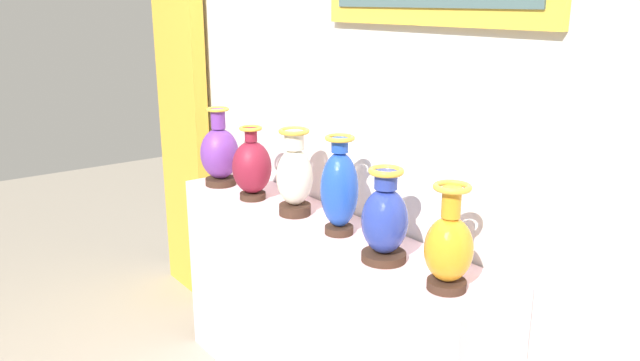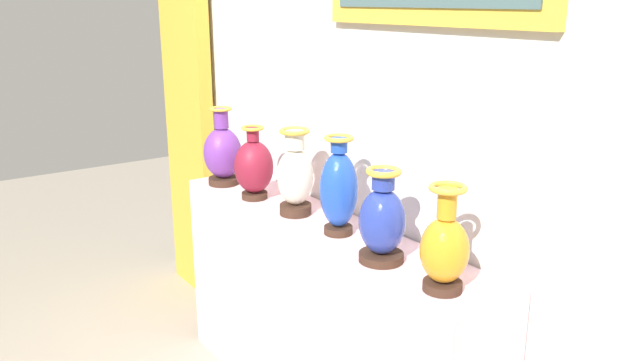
# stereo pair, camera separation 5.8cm
# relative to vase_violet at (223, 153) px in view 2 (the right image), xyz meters

# --- Properties ---
(display_shelf) EXTENTS (1.80, 0.35, 0.91)m
(display_shelf) POSITION_rel_vase_violet_xyz_m (0.74, 0.06, -0.61)
(display_shelf) COLOR beige
(display_shelf) RESTS_ON ground_plane
(back_wall) EXTENTS (3.93, 0.14, 2.65)m
(back_wall) POSITION_rel_vase_violet_xyz_m (0.75, 0.29, 0.29)
(back_wall) COLOR silver
(back_wall) RESTS_ON ground_plane
(curtain_gold) EXTENTS (0.51, 0.08, 2.31)m
(curtain_gold) POSITION_rel_vase_violet_xyz_m (-0.79, 0.18, 0.09)
(curtain_gold) COLOR gold
(curtain_gold) RESTS_ON ground_plane
(vase_violet) EXTENTS (0.19, 0.19, 0.38)m
(vase_violet) POSITION_rel_vase_violet_xyz_m (0.00, 0.00, 0.00)
(vase_violet) COLOR #382319
(vase_violet) RESTS_ON display_shelf
(vase_burgundy) EXTENTS (0.18, 0.18, 0.34)m
(vase_burgundy) POSITION_rel_vase_violet_xyz_m (0.29, 0.01, -0.01)
(vase_burgundy) COLOR #382319
(vase_burgundy) RESTS_ON display_shelf
(vase_ivory) EXTENTS (0.15, 0.15, 0.37)m
(vase_ivory) POSITION_rel_vase_violet_xyz_m (0.59, 0.04, 0.01)
(vase_ivory) COLOR #382319
(vase_ivory) RESTS_ON display_shelf
(vase_sapphire) EXTENTS (0.15, 0.15, 0.39)m
(vase_sapphire) POSITION_rel_vase_violet_xyz_m (0.88, 0.05, 0.02)
(vase_sapphire) COLOR #382319
(vase_sapphire) RESTS_ON display_shelf
(vase_cobalt) EXTENTS (0.16, 0.16, 0.34)m
(vase_cobalt) POSITION_rel_vase_violet_xyz_m (1.18, 0.01, -0.01)
(vase_cobalt) COLOR #382319
(vase_cobalt) RESTS_ON display_shelf
(vase_amber) EXTENTS (0.15, 0.15, 0.35)m
(vase_amber) POSITION_rel_vase_violet_xyz_m (1.47, 0.01, -0.02)
(vase_amber) COLOR #382319
(vase_amber) RESTS_ON display_shelf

